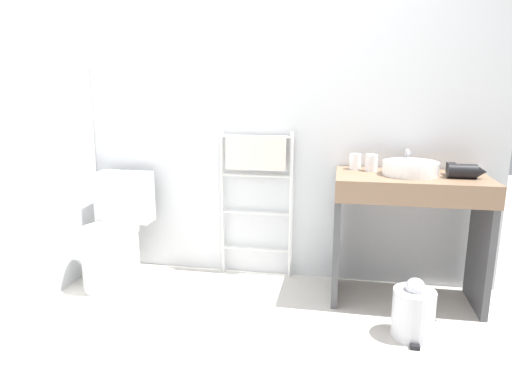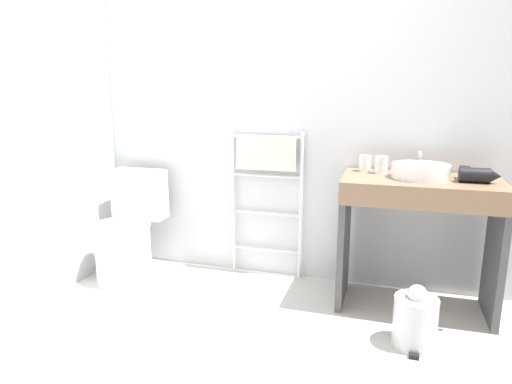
{
  "view_description": "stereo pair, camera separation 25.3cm",
  "coord_description": "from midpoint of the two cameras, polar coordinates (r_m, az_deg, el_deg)",
  "views": [
    {
      "loc": [
        0.45,
        -1.72,
        1.37
      ],
      "look_at": [
        -0.01,
        0.7,
        0.8
      ],
      "focal_mm": 32.0,
      "sensor_mm": 36.0,
      "label": 1
    },
    {
      "loc": [
        0.7,
        -1.66,
        1.37
      ],
      "look_at": [
        -0.01,
        0.7,
        0.8
      ],
      "focal_mm": 32.0,
      "sensor_mm": 36.0,
      "label": 2
    }
  ],
  "objects": [
    {
      "name": "cup_near_edge",
      "position": [
        3.01,
        11.93,
        3.57
      ],
      "size": [
        0.08,
        0.08,
        0.11
      ],
      "color": "white",
      "rests_on": "vanity_counter"
    },
    {
      "name": "towel_radiator",
      "position": [
        3.23,
        -2.27,
        2.72
      ],
      "size": [
        0.53,
        0.06,
        1.07
      ],
      "color": "silver",
      "rests_on": "ground_plane"
    },
    {
      "name": "vanity_counter",
      "position": [
        2.98,
        16.32,
        -3.14
      ],
      "size": [
        0.92,
        0.52,
        0.83
      ],
      "color": "#84664C",
      "rests_on": "ground_plane"
    },
    {
      "name": "bath_mat",
      "position": [
        3.05,
        -25.03,
        -14.78
      ],
      "size": [
        0.56,
        0.36,
        0.01
      ],
      "primitive_type": "cube",
      "color": "silver",
      "rests_on": "ground_plane"
    },
    {
      "name": "sink_basin",
      "position": [
        2.94,
        16.45,
        2.89
      ],
      "size": [
        0.34,
        0.34,
        0.08
      ],
      "color": "white",
      "rests_on": "vanity_counter"
    },
    {
      "name": "trash_bin",
      "position": [
        2.71,
        16.52,
        -14.24
      ],
      "size": [
        0.23,
        0.26,
        0.35
      ],
      "color": "silver",
      "rests_on": "ground_plane"
    },
    {
      "name": "wall_back",
      "position": [
        3.25,
        0.63,
        12.21
      ],
      "size": [
        3.05,
        0.12,
        2.64
      ],
      "primitive_type": "cube",
      "color": "silver",
      "rests_on": "ground_plane"
    },
    {
      "name": "wall_side",
      "position": [
        3.16,
        -29.92,
        10.5
      ],
      "size": [
        0.12,
        2.16,
        2.64
      ],
      "primitive_type": "cube",
      "color": "silver",
      "rests_on": "ground_plane"
    },
    {
      "name": "faucet",
      "position": [
        3.11,
        16.19,
        4.24
      ],
      "size": [
        0.02,
        0.1,
        0.14
      ],
      "color": "silver",
      "rests_on": "vanity_counter"
    },
    {
      "name": "toilet",
      "position": [
        3.41,
        -19.28,
        -5.7
      ],
      "size": [
        0.4,
        0.55,
        0.78
      ],
      "color": "white",
      "rests_on": "ground_plane"
    },
    {
      "name": "hair_dryer",
      "position": [
        2.95,
        22.31,
        2.45
      ],
      "size": [
        0.22,
        0.19,
        0.09
      ],
      "color": "black",
      "rests_on": "vanity_counter"
    },
    {
      "name": "cup_near_wall",
      "position": [
        3.06,
        10.01,
        3.75
      ],
      "size": [
        0.08,
        0.08,
        0.1
      ],
      "color": "white",
      "rests_on": "vanity_counter"
    }
  ]
}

